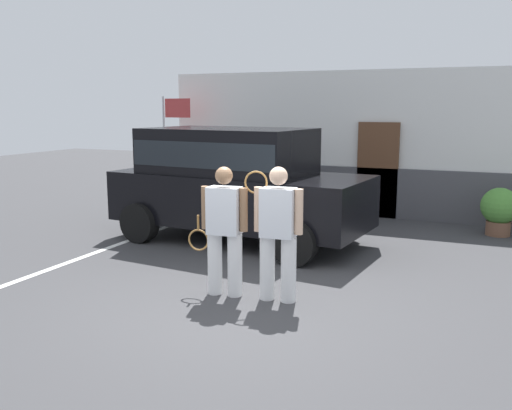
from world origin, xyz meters
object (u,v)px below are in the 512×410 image
at_px(potted_plant_by_porch, 499,209).
at_px(parked_suv, 235,179).
at_px(tennis_player_man, 224,230).
at_px(tennis_player_woman, 278,232).
at_px(flag_pole, 171,130).

bearing_deg(potted_plant_by_porch, parked_suv, -151.94).
xyz_separation_m(tennis_player_man, potted_plant_by_porch, (3.29, 5.12, -0.36)).
distance_m(tennis_player_woman, potted_plant_by_porch, 5.68).
bearing_deg(potted_plant_by_porch, flag_pole, 177.91).
relative_size(parked_suv, flag_pole, 1.78).
relative_size(tennis_player_woman, potted_plant_by_porch, 1.86).
distance_m(tennis_player_man, flag_pole, 6.86).
distance_m(tennis_player_woman, flag_pole, 7.26).
bearing_deg(tennis_player_man, potted_plant_by_porch, -128.43).
xyz_separation_m(parked_suv, flag_pole, (-2.96, 2.64, 0.73)).
bearing_deg(tennis_player_man, parked_suv, -72.86).
bearing_deg(flag_pole, tennis_player_woman, -47.74).
relative_size(tennis_player_man, potted_plant_by_porch, 1.83).
bearing_deg(flag_pole, tennis_player_man, -52.60).
height_order(tennis_player_woman, flag_pole, flag_pole).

